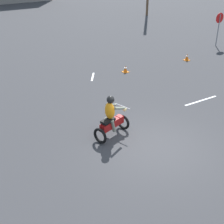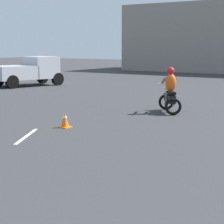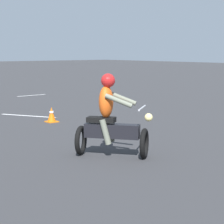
{
  "view_description": "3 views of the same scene",
  "coord_description": "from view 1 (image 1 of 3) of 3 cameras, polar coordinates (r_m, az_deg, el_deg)",
  "views": [
    {
      "loc": [
        -6.06,
        -6.99,
        6.21
      ],
      "look_at": [
        -0.91,
        1.45,
        1.0
      ],
      "focal_mm": 50.0,
      "sensor_mm": 36.0,
      "label": 1
    },
    {
      "loc": [
        3.24,
        -0.9,
        2.45
      ],
      "look_at": [
        -2.41,
        7.39,
        0.9
      ],
      "focal_mm": 70.0,
      "sensor_mm": 36.0,
      "label": 2
    },
    {
      "loc": [
        1.38,
        20.0,
        2.1
      ],
      "look_at": [
        -3.91,
        13.33,
        0.9
      ],
      "focal_mm": 70.0,
      "sensor_mm": 36.0,
      "label": 3
    }
  ],
  "objects": [
    {
      "name": "lane_stripe_e",
      "position": [
        14.89,
        15.94,
        2.01
      ],
      "size": [
        1.95,
        0.1,
        0.01
      ],
      "primitive_type": "cube",
      "rotation": [
        0.0,
        0.0,
        1.57
      ],
      "color": "silver",
      "rests_on": "ground"
    },
    {
      "name": "traffic_cone_near_left",
      "position": [
        20.2,
        13.55,
        9.7
      ],
      "size": [
        0.32,
        0.32,
        0.41
      ],
      "color": "orange",
      "rests_on": "ground"
    },
    {
      "name": "motorcycle_rider_foreground",
      "position": [
        11.29,
        -0.12,
        -1.29
      ],
      "size": [
        1.55,
        1.02,
        1.66
      ],
      "rotation": [
        0.0,
        0.0,
        5.02
      ],
      "color": "black",
      "rests_on": "ground"
    },
    {
      "name": "traffic_cone_mid_center",
      "position": [
        17.71,
        2.47,
        7.83
      ],
      "size": [
        0.32,
        0.32,
        0.37
      ],
      "color": "orange",
      "rests_on": "ground"
    },
    {
      "name": "stop_sign",
      "position": [
        23.67,
        18.99,
        15.2
      ],
      "size": [
        0.7,
        0.08,
        2.3
      ],
      "color": "slate",
      "rests_on": "ground"
    },
    {
      "name": "ground_plane",
      "position": [
        11.15,
        7.95,
        -6.39
      ],
      "size": [
        120.0,
        120.0,
        0.0
      ],
      "primitive_type": "plane",
      "color": "#333335"
    },
    {
      "name": "lane_stripe_ne",
      "position": [
        17.11,
        -3.55,
        6.45
      ],
      "size": [
        0.76,
        1.08,
        0.01
      ],
      "primitive_type": "cube",
      "rotation": [
        0.0,
        0.0,
        2.56
      ],
      "color": "silver",
      "rests_on": "ground"
    }
  ]
}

